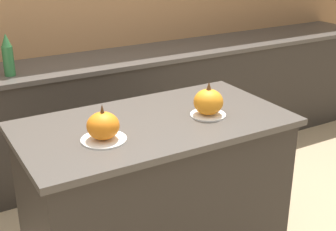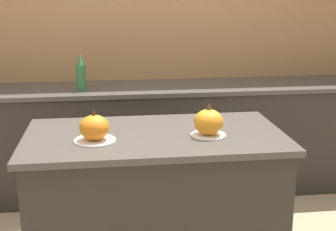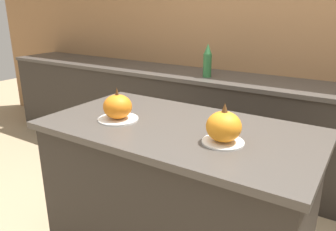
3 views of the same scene
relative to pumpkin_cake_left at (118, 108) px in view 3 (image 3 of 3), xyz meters
name	(u,v)px [view 3 (image 3 of 3)]	position (x,y,z in m)	size (l,w,h in m)	color
wall_back	(275,40)	(0.32, 1.78, 0.23)	(8.00, 0.06, 2.50)	#9E7047
kitchen_island	(177,205)	(0.32, 0.09, -0.54)	(1.43, 0.77, 0.96)	#2D2823
back_counter	(255,132)	(0.32, 1.45, -0.55)	(6.00, 0.60, 0.94)	#2D2823
pumpkin_cake_left	(118,108)	(0.00, 0.00, 0.00)	(0.22, 0.22, 0.18)	white
pumpkin_cake_right	(224,128)	(0.61, 0.01, 0.01)	(0.19, 0.19, 0.19)	white
bottle_tall	(207,61)	(-0.13, 1.36, 0.06)	(0.08, 0.08, 0.30)	#2D6B38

